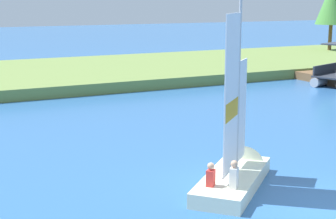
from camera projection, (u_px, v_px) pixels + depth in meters
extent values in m
cube|color=olive|center=(64.00, 74.00, 37.43)|extent=(80.00, 14.81, 0.68)
cylinder|color=brown|center=(330.00, 37.00, 50.81)|extent=(0.34, 0.34, 2.45)
cone|color=#47893D|center=(332.00, 2.00, 50.12)|extent=(3.03, 3.03, 4.26)
cube|color=brown|center=(332.00, 79.00, 35.21)|extent=(1.82, 6.45, 0.54)
cube|color=silver|center=(233.00, 181.00, 15.76)|extent=(4.03, 3.87, 0.43)
cone|color=silver|center=(248.00, 161.00, 17.65)|extent=(1.65, 1.66, 1.31)
cylinder|color=#B7B7BC|center=(239.00, 82.00, 15.55)|extent=(0.08, 0.08, 5.35)
cube|color=white|center=(232.00, 94.00, 14.89)|extent=(1.16, 1.07, 4.45)
cube|color=orange|center=(231.00, 110.00, 14.98)|extent=(1.05, 0.97, 0.53)
cube|color=white|center=(242.00, 110.00, 16.24)|extent=(0.68, 0.63, 3.09)
cylinder|color=#B7B7BC|center=(230.00, 170.00, 15.35)|extent=(1.18, 1.09, 0.06)
cube|color=silver|center=(234.00, 178.00, 14.48)|extent=(0.34, 0.34, 0.58)
sphere|color=tan|center=(234.00, 164.00, 14.40)|extent=(0.20, 0.20, 0.20)
cube|color=red|center=(211.00, 178.00, 14.66)|extent=(0.34, 0.34, 0.46)
sphere|color=tan|center=(211.00, 166.00, 14.59)|extent=(0.20, 0.20, 0.20)
cylinder|color=#B2B2B7|center=(336.00, 78.00, 35.64)|extent=(5.63, 2.47, 0.60)
cube|color=#2D333D|center=(333.00, 67.00, 35.63)|extent=(5.03, 1.84, 0.60)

